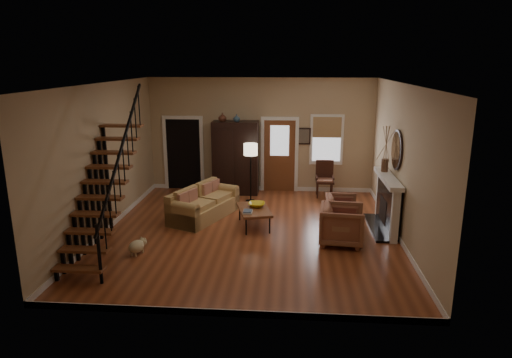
# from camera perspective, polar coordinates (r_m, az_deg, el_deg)

# --- Properties ---
(room) EXTENTS (7.00, 7.33, 3.30)m
(room) POSITION_cam_1_polar(r_m,az_deg,el_deg) (11.67, -2.00, 3.43)
(room) COLOR brown
(room) RESTS_ON ground
(staircase) EXTENTS (0.94, 2.80, 3.20)m
(staircase) POSITION_cam_1_polar(r_m,az_deg,el_deg) (9.34, -18.77, 0.38)
(staircase) COLOR brown
(staircase) RESTS_ON ground
(fireplace) EXTENTS (0.33, 1.95, 2.30)m
(fireplace) POSITION_cam_1_polar(r_m,az_deg,el_deg) (10.79, 16.30, -2.30)
(fireplace) COLOR black
(fireplace) RESTS_ON ground
(armoire) EXTENTS (1.30, 0.60, 2.10)m
(armoire) POSITION_cam_1_polar(r_m,az_deg,el_deg) (13.14, -2.55, 2.68)
(armoire) COLOR black
(armoire) RESTS_ON ground
(vase_a) EXTENTS (0.24, 0.24, 0.25)m
(vase_a) POSITION_cam_1_polar(r_m,az_deg,el_deg) (12.90, -4.22, 7.71)
(vase_a) COLOR #4C2619
(vase_a) RESTS_ON armoire
(vase_b) EXTENTS (0.20, 0.20, 0.21)m
(vase_b) POSITION_cam_1_polar(r_m,az_deg,el_deg) (12.85, -2.44, 7.63)
(vase_b) COLOR #334C60
(vase_b) RESTS_ON armoire
(sofa) EXTENTS (1.58, 2.17, 0.74)m
(sofa) POSITION_cam_1_polar(r_m,az_deg,el_deg) (11.27, -6.51, -3.01)
(sofa) COLOR tan
(sofa) RESTS_ON ground
(coffee_table) EXTENTS (0.94, 1.28, 0.44)m
(coffee_table) POSITION_cam_1_polar(r_m,az_deg,el_deg) (10.66, -0.24, -4.83)
(coffee_table) COLOR brown
(coffee_table) RESTS_ON ground
(bowl) EXTENTS (0.39, 0.39, 0.10)m
(bowl) POSITION_cam_1_polar(r_m,az_deg,el_deg) (10.71, 0.09, -3.22)
(bowl) COLOR gold
(bowl) RESTS_ON coffee_table
(books) EXTENTS (0.21, 0.29, 0.05)m
(books) POSITION_cam_1_polar(r_m,az_deg,el_deg) (10.31, -1.05, -4.08)
(books) COLOR beige
(books) RESTS_ON coffee_table
(armchair_left) EXTENTS (1.00, 0.98, 0.83)m
(armchair_left) POSITION_cam_1_polar(r_m,az_deg,el_deg) (9.81, 10.67, -5.64)
(armchair_left) COLOR brown
(armchair_left) RESTS_ON ground
(armchair_right) EXTENTS (0.79, 0.76, 0.70)m
(armchair_right) POSITION_cam_1_polar(r_m,az_deg,el_deg) (10.94, 10.66, -3.86)
(armchair_right) COLOR brown
(armchair_right) RESTS_ON ground
(floor_lamp) EXTENTS (0.48, 0.48, 1.62)m
(floor_lamp) POSITION_cam_1_polar(r_m,az_deg,el_deg) (12.31, -0.67, 0.72)
(floor_lamp) COLOR black
(floor_lamp) RESTS_ON ground
(side_chair) EXTENTS (0.54, 0.54, 1.02)m
(side_chair) POSITION_cam_1_polar(r_m,az_deg,el_deg) (13.01, 8.58, -0.04)
(side_chair) COLOR #371A11
(side_chair) RESTS_ON ground
(dog) EXTENTS (0.39, 0.49, 0.31)m
(dog) POSITION_cam_1_polar(r_m,az_deg,el_deg) (9.50, -14.72, -8.28)
(dog) COLOR beige
(dog) RESTS_ON ground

